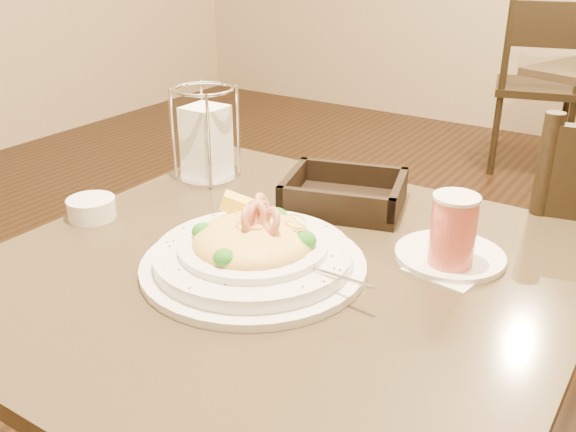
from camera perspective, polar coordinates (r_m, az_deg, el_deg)
The scene contains 8 objects.
main_table at distance 1.17m, azimuth -0.56°, elevation -14.47°, with size 0.90×0.90×0.73m.
dining_chair_far at distance 3.70m, azimuth 21.37°, elevation 11.13°, with size 0.51×0.51×0.93m.
pasta_bowl at distance 1.01m, azimuth -3.10°, elevation -3.06°, with size 0.40×0.36×0.12m.
drink_glass at distance 1.03m, azimuth 14.44°, elevation -1.53°, with size 0.13×0.13×0.13m.
bread_basket at distance 1.25m, azimuth 5.00°, elevation 1.76°, with size 0.26×0.24×0.06m.
napkin_caddy at distance 1.38m, azimuth -7.28°, elevation 6.72°, with size 0.13×0.13×0.20m.
side_plate at distance 1.09m, azimuth 14.17°, elevation -3.44°, with size 0.18×0.18×0.01m, color white.
butter_ramekin at distance 1.25m, azimuth -17.06°, elevation 0.66°, with size 0.09×0.09×0.04m, color white.
Camera 1 is at (0.51, -0.75, 1.23)m, focal length 40.00 mm.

